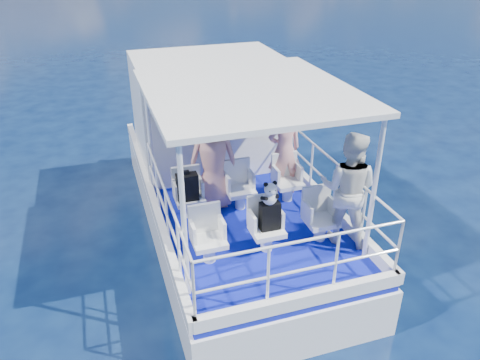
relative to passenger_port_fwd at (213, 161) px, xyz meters
name	(u,v)px	position (x,y,z in m)	size (l,w,h in m)	color
ground	(244,255)	(0.41, -0.43, -1.76)	(2000.00, 2000.00, 0.00)	#071537
hull	(228,226)	(0.41, 0.57, -1.76)	(3.00, 7.00, 1.60)	white
deck	(227,189)	(0.41, 0.57, -0.91)	(2.90, 6.90, 0.10)	#0B139B
cabin	(208,111)	(0.41, 1.87, 0.24)	(2.85, 2.00, 2.20)	white
canopy	(249,91)	(0.41, -0.63, 1.38)	(3.00, 3.20, 0.08)	white
canopy_posts	(249,162)	(0.41, -0.68, 0.24)	(2.77, 2.97, 2.20)	white
railings	(255,205)	(0.41, -1.01, -0.36)	(2.84, 3.59, 1.00)	white
seat_port_fwd	(190,206)	(-0.49, -0.23, -0.67)	(0.48, 0.46, 0.38)	white
seat_center_fwd	(240,198)	(0.41, -0.23, -0.67)	(0.48, 0.46, 0.38)	white
seat_stbd_fwd	(288,190)	(1.31, -0.23, -0.67)	(0.48, 0.46, 0.38)	white
seat_port_aft	(209,250)	(-0.49, -1.53, -0.67)	(0.48, 0.46, 0.38)	white
seat_center_aft	(267,239)	(0.41, -1.53, -0.67)	(0.48, 0.46, 0.38)	white
seat_stbd_aft	(320,229)	(1.31, -1.53, -0.67)	(0.48, 0.46, 0.38)	white
passenger_port_fwd	(213,161)	(0.00, 0.00, 0.00)	(0.64, 0.46, 1.73)	tan
passenger_stbd_fwd	(284,150)	(1.32, 0.03, 0.01)	(0.64, 0.42, 1.75)	pink
passenger_stbd_aft	(348,189)	(1.66, -1.63, 0.04)	(0.88, 0.68, 1.81)	white
backpack_port	(187,187)	(-0.53, -0.31, -0.25)	(0.35, 0.20, 0.46)	black
backpack_center	(270,216)	(0.44, -1.54, -0.26)	(0.30, 0.17, 0.44)	black
compact_camera	(186,173)	(-0.53, -0.29, 0.01)	(0.10, 0.06, 0.06)	black
panda	(270,193)	(0.43, -1.56, 0.14)	(0.23, 0.20, 0.36)	silver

